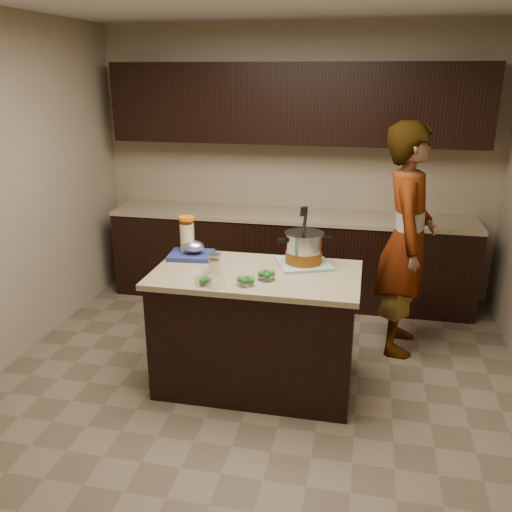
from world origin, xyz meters
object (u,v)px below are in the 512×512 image
at_px(island, 256,329).
at_px(person, 407,241).
at_px(stock_pot, 304,250).
at_px(lemonade_pitcher, 187,237).

xyz_separation_m(island, person, (1.07, 0.84, 0.49)).
relative_size(stock_pot, person, 0.21).
bearing_deg(island, lemonade_pitcher, 155.32).
bearing_deg(stock_pot, lemonade_pitcher, 155.94).
relative_size(lemonade_pitcher, person, 0.16).
xyz_separation_m(lemonade_pitcher, person, (1.67, 0.56, -0.09)).
bearing_deg(island, person, 37.98).
height_order(stock_pot, person, person).
height_order(island, lemonade_pitcher, lemonade_pitcher).
relative_size(island, stock_pot, 3.60).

